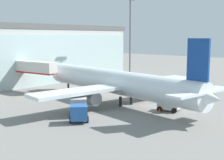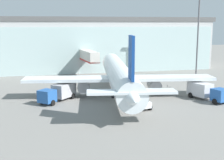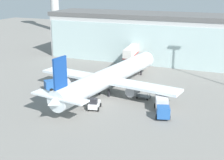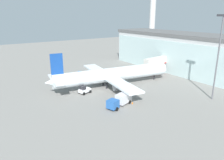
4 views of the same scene
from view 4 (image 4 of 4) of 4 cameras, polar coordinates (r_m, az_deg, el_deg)
ground at (r=61.97m, az=-3.97°, el=-2.69°), size 240.00×240.00×0.00m
terminal_building at (r=85.45m, az=18.93°, el=6.75°), size 65.01×16.65×14.08m
jet_bridge at (r=79.23m, az=11.93°, el=4.87°), size 3.62×12.72×6.13m
control_tower at (r=156.67m, az=10.56°, el=17.03°), size 7.76×7.76×36.53m
apron_light_mast at (r=58.21m, az=26.09°, el=6.68°), size 3.20×0.40×20.66m
airplane at (r=64.28m, az=-0.08°, el=1.37°), size 32.59×39.34×11.03m
catering_truck at (r=72.59m, az=-6.02°, el=1.40°), size 6.51×6.91×2.65m
fuel_truck at (r=51.16m, az=2.16°, el=-5.22°), size 4.38×7.62×2.65m
baggage_cart at (r=58.74m, az=3.67°, el=-3.28°), size 2.92×1.82×1.50m
pushback_tug at (r=59.60m, az=-7.23°, el=-2.60°), size 2.82×3.54×2.30m
safety_cone_nose at (r=61.36m, az=-7.04°, el=-2.71°), size 0.36×0.36×0.55m
safety_cone_wingtip at (r=52.89m, az=5.33°, el=-5.92°), size 0.36×0.36×0.55m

